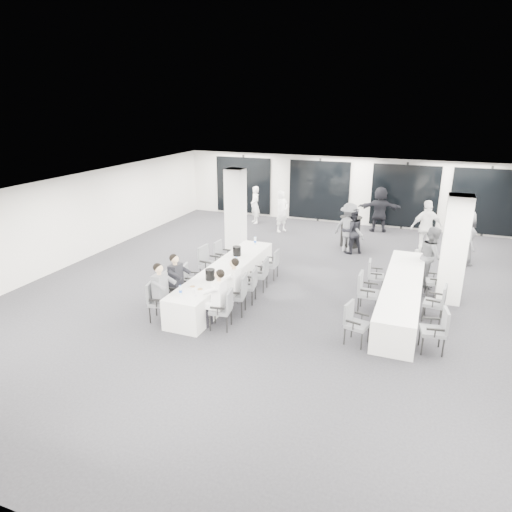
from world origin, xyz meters
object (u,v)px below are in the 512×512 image
(chair_main_right_fourth, at_px, (261,272))
(standing_guest_b, at_px, (352,228))
(standing_guest_g, at_px, (255,202))
(standing_guest_h, at_px, (432,252))
(standing_guest_a, at_px, (282,209))
(ice_bucket_far, at_px, (237,251))
(chair_main_right_second, at_px, (238,292))
(cocktail_table, at_px, (350,231))
(chair_main_left_second, at_px, (173,287))
(standing_guest_d, at_px, (427,224))
(standing_guest_f, at_px, (380,206))
(chair_main_right_mid, at_px, (250,283))
(chair_side_left_near, at_px, (354,320))
(banquet_table_side, at_px, (402,295))
(chair_side_left_mid, at_px, (366,290))
(ice_bucket_near, at_px, (210,275))
(chair_main_left_fourth, at_px, (208,262))
(chair_main_left_mid, at_px, (190,278))
(chair_side_right_mid, at_px, (438,301))
(chair_main_right_near, at_px, (224,307))
(standing_guest_c, at_px, (349,225))
(standing_guest_e, at_px, (467,235))
(chair_side_right_near, at_px, (437,328))
(chair_side_right_far, at_px, (438,279))
(chair_main_left_far, at_px, (222,254))
(chair_main_left_near, at_px, (157,299))
(chair_side_left_far, at_px, (374,273))
(banquet_table_main, at_px, (226,280))

(chair_main_right_fourth, height_order, standing_guest_b, standing_guest_b)
(standing_guest_g, distance_m, standing_guest_h, 8.56)
(standing_guest_a, relative_size, ice_bucket_far, 6.80)
(chair_main_right_second, relative_size, standing_guest_g, 0.57)
(cocktail_table, xyz_separation_m, standing_guest_b, (0.18, -0.79, 0.34))
(standing_guest_h, bearing_deg, chair_main_left_second, 117.81)
(standing_guest_d, relative_size, standing_guest_f, 1.03)
(chair_main_right_mid, height_order, chair_side_left_near, chair_main_right_mid)
(banquet_table_side, distance_m, chair_side_left_mid, 0.96)
(ice_bucket_near, bearing_deg, chair_main_left_fourth, 119.06)
(chair_main_left_mid, height_order, chair_side_right_mid, chair_side_right_mid)
(chair_main_right_near, relative_size, chair_main_right_fourth, 1.03)
(banquet_table_side, bearing_deg, standing_guest_c, 117.06)
(chair_side_right_mid, bearing_deg, standing_guest_e, -2.77)
(chair_main_left_second, relative_size, chair_main_right_near, 1.05)
(chair_side_left_near, xyz_separation_m, chair_side_right_near, (1.66, 0.23, 0.03))
(chair_main_left_mid, bearing_deg, ice_bucket_far, 139.80)
(chair_side_right_far, distance_m, ice_bucket_near, 6.01)
(chair_main_left_far, xyz_separation_m, ice_bucket_near, (0.87, -2.50, 0.36))
(chair_main_right_fourth, relative_size, standing_guest_f, 0.44)
(chair_main_left_near, bearing_deg, chair_main_right_fourth, 135.36)
(banquet_table_side, distance_m, standing_guest_e, 4.55)
(standing_guest_a, xyz_separation_m, standing_guest_c, (2.96, -1.71, 0.05))
(chair_side_left_far, height_order, chair_side_right_near, chair_side_right_near)
(standing_guest_c, bearing_deg, standing_guest_g, -8.53)
(standing_guest_a, relative_size, standing_guest_b, 1.05)
(chair_main_right_fourth, relative_size, standing_guest_h, 0.48)
(chair_main_left_far, distance_m, ice_bucket_near, 2.67)
(cocktail_table, height_order, chair_side_right_near, cocktail_table)
(standing_guest_f, bearing_deg, standing_guest_b, 67.75)
(chair_main_left_second, bearing_deg, standing_guest_c, 146.86)
(chair_main_right_fourth, distance_m, chair_side_left_far, 3.09)
(chair_main_right_fourth, bearing_deg, standing_guest_e, -55.67)
(chair_main_left_mid, height_order, standing_guest_c, standing_guest_c)
(chair_side_left_near, distance_m, chair_side_right_mid, 2.40)
(chair_main_right_second, distance_m, standing_guest_c, 6.05)
(banquet_table_side, bearing_deg, standing_guest_a, 131.03)
(chair_main_left_far, relative_size, standing_guest_g, 0.52)
(chair_main_left_second, bearing_deg, standing_guest_h, 118.71)
(chair_main_left_near, xyz_separation_m, chair_main_right_mid, (1.66, 1.74, -0.02))
(chair_main_left_far, bearing_deg, chair_main_left_second, 2.37)
(chair_main_right_second, distance_m, chair_side_left_mid, 3.13)
(banquet_table_main, relative_size, standing_guest_e, 2.56)
(chair_main_left_fourth, distance_m, ice_bucket_far, 0.89)
(chair_main_left_far, bearing_deg, standing_guest_a, 178.92)
(chair_main_left_near, height_order, standing_guest_b, standing_guest_b)
(standing_guest_e, height_order, standing_guest_f, standing_guest_f)
(banquet_table_side, height_order, chair_main_right_near, chair_main_right_near)
(standing_guest_g, bearing_deg, chair_side_right_near, -1.51)
(chair_main_left_fourth, relative_size, chair_side_right_near, 1.08)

